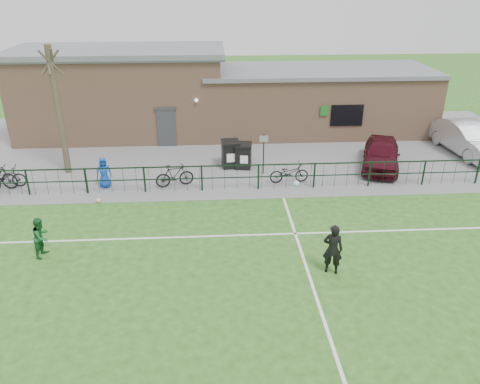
{
  "coord_description": "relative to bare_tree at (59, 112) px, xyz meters",
  "views": [
    {
      "loc": [
        -0.97,
        -10.9,
        8.81
      ],
      "look_at": [
        0.0,
        5.0,
        1.3
      ],
      "focal_mm": 35.0,
      "sensor_mm": 36.0,
      "label": 1
    }
  ],
  "objects": [
    {
      "name": "pitch_line_touch",
      "position": [
        8.0,
        -2.7,
        -3.0
      ],
      "size": [
        28.0,
        0.1,
        0.01
      ],
      "primitive_type": "cube",
      "color": "white",
      "rests_on": "ground"
    },
    {
      "name": "paving_strip",
      "position": [
        8.0,
        3.0,
        -2.99
      ],
      "size": [
        34.0,
        13.0,
        0.02
      ],
      "primitive_type": "cube",
      "color": "slate",
      "rests_on": "ground"
    },
    {
      "name": "spectator_child",
      "position": [
        2.14,
        -1.88,
        -2.28
      ],
      "size": [
        0.78,
        0.61,
        1.4
      ],
      "primitive_type": "imported",
      "rotation": [
        0.0,
        0.0,
        0.26
      ],
      "color": "#1244AE",
      "rests_on": "paving_strip"
    },
    {
      "name": "bicycle_c",
      "position": [
        -2.33,
        -1.62,
        -2.49
      ],
      "size": [
        1.92,
        0.8,
        0.98
      ],
      "primitive_type": "imported",
      "rotation": [
        0.0,
        0.0,
        1.65
      ],
      "color": "black",
      "rests_on": "paving_strip"
    },
    {
      "name": "bicycle_e",
      "position": [
        10.47,
        -1.86,
        -2.51
      ],
      "size": [
        1.84,
        0.75,
        0.94
      ],
      "primitive_type": "imported",
      "rotation": [
        0.0,
        0.0,
        1.64
      ],
      "color": "black",
      "rests_on": "paving_strip"
    },
    {
      "name": "car_maroon",
      "position": [
        15.26,
        -0.33,
        -2.26
      ],
      "size": [
        3.03,
        4.55,
        1.44
      ],
      "primitive_type": "imported",
      "rotation": [
        0.0,
        0.0,
        -0.35
      ],
      "color": "#410B16",
      "rests_on": "paving_strip"
    },
    {
      "name": "pitch_line_mid",
      "position": [
        8.0,
        -6.5,
        -3.0
      ],
      "size": [
        28.0,
        0.1,
        0.01
      ],
      "primitive_type": "cube",
      "color": "white",
      "rests_on": "ground"
    },
    {
      "name": "ball_ground",
      "position": [
        2.15,
        -3.45,
        -2.89
      ],
      "size": [
        0.22,
        0.22,
        0.22
      ],
      "primitive_type": "sphere",
      "color": "white",
      "rests_on": "ground"
    },
    {
      "name": "bare_tree",
      "position": [
        0.0,
        0.0,
        0.0
      ],
      "size": [
        0.3,
        0.3,
        6.0
      ],
      "primitive_type": "cylinder",
      "color": "#423728",
      "rests_on": "ground"
    },
    {
      "name": "wheelie_bin_left",
      "position": [
        7.88,
        0.26,
        -2.36
      ],
      "size": [
        0.89,
        0.99,
        1.24
      ],
      "primitive_type": "cube",
      "rotation": [
        0.0,
        0.0,
        0.08
      ],
      "color": "black",
      "rests_on": "paving_strip"
    },
    {
      "name": "car_silver",
      "position": [
        20.49,
        1.36,
        -2.15
      ],
      "size": [
        2.28,
        5.21,
        1.66
      ],
      "primitive_type": "imported",
      "rotation": [
        0.0,
        0.0,
        0.11
      ],
      "color": "#A0A2A7",
      "rests_on": "paving_strip"
    },
    {
      "name": "clubhouse",
      "position": [
        7.12,
        6.0,
        -0.78
      ],
      "size": [
        24.25,
        5.4,
        4.96
      ],
      "color": "tan",
      "rests_on": "ground"
    },
    {
      "name": "sign_post",
      "position": [
        9.4,
        -0.77,
        -1.98
      ],
      "size": [
        0.07,
        0.07,
        2.0
      ],
      "primitive_type": "cylinder",
      "rotation": [
        0.0,
        0.0,
        0.27
      ],
      "color": "black",
      "rests_on": "paving_strip"
    },
    {
      "name": "outfield_player",
      "position": [
        1.16,
        -7.4,
        -2.29
      ],
      "size": [
        0.69,
        0.8,
        1.42
      ],
      "primitive_type": "imported",
      "rotation": [
        0.0,
        0.0,
        1.33
      ],
      "color": "#195828",
      "rests_on": "ground"
    },
    {
      "name": "ground",
      "position": [
        8.0,
        -10.5,
        -3.0
      ],
      "size": [
        90.0,
        90.0,
        0.0
      ],
      "primitive_type": "plane",
      "color": "#255619",
      "rests_on": "ground"
    },
    {
      "name": "bicycle_d",
      "position": [
        5.27,
        -1.97,
        -2.46
      ],
      "size": [
        1.8,
        0.91,
        1.04
      ],
      "primitive_type": "imported",
      "rotation": [
        0.0,
        0.0,
        1.82
      ],
      "color": "black",
      "rests_on": "paving_strip"
    },
    {
      "name": "goalkeeper_kick",
      "position": [
        10.72,
        -8.92,
        -2.12
      ],
      "size": [
        1.12,
        3.64,
        1.83
      ],
      "color": "black",
      "rests_on": "ground"
    },
    {
      "name": "wheelie_bin_right",
      "position": [
        8.51,
        0.1,
        -2.41
      ],
      "size": [
        0.87,
        0.96,
        1.15
      ],
      "primitive_type": "cube",
      "rotation": [
        0.0,
        0.0,
        -0.15
      ],
      "color": "black",
      "rests_on": "paving_strip"
    },
    {
      "name": "pitch_line_perp",
      "position": [
        10.0,
        -10.5,
        -3.0
      ],
      "size": [
        0.1,
        16.0,
        0.01
      ],
      "primitive_type": "cube",
      "color": "white",
      "rests_on": "ground"
    },
    {
      "name": "perimeter_fence",
      "position": [
        8.0,
        -2.5,
        -2.4
      ],
      "size": [
        28.0,
        0.1,
        1.2
      ],
      "primitive_type": "cube",
      "color": "black",
      "rests_on": "ground"
    }
  ]
}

